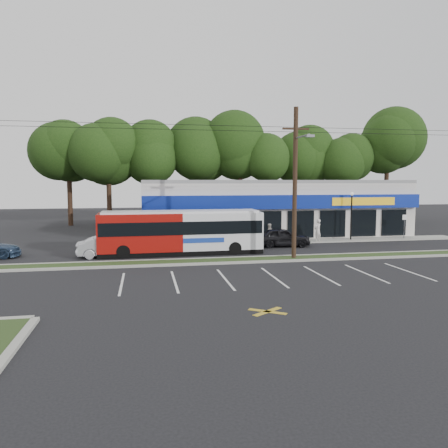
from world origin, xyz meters
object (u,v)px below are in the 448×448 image
Objects in this scene: lamp_post at (351,210)px; car_dark at (282,237)px; sign_post at (405,222)px; pedestrian_b at (269,233)px; car_silver at (110,246)px; metrobus at (181,231)px; pedestrian_a at (318,231)px; utility_pole at (293,178)px.

lamp_post is 7.60m from car_dark.
sign_post is 1.34× the size of pedestrian_b.
car_dark is 13.39m from car_silver.
metrobus is 8.51m from car_dark.
sign_post is at bearing 150.94° from pedestrian_a.
metrobus is 2.64× the size of car_silver.
pedestrian_b is at bearing -29.58° from pedestrian_a.
sign_post is at bearing 178.68° from pedestrian_b.
metrobus is 5.91× the size of pedestrian_a.
metrobus is at bearing -11.16° from pedestrian_a.
metrobus reaches higher than pedestrian_a.
pedestrian_a is (4.97, 7.57, -4.43)m from utility_pole.
utility_pole is 11.67m from lamp_post.
metrobus is at bearing 25.84° from pedestrian_b.
utility_pole is 8.75m from metrobus.
metrobus is at bearing -164.21° from lamp_post.
utility_pole is at bearing -149.85° from sign_post.
lamp_post is at bearing -68.45° from car_dark.
utility_pole reaches higher than car_dark.
car_dark is at bearing -84.31° from car_silver.
pedestrian_a reaches higher than car_dark.
utility_pole is at bearing -109.67° from car_silver.
sign_post is 0.50× the size of car_dark.
car_dark is at bearing -162.17° from lamp_post.
metrobus is (-20.21, -4.07, 0.10)m from sign_post.
car_silver is at bearing -170.06° from sign_post.
utility_pole is 13.29m from car_silver.
utility_pole is at bearing -27.96° from metrobus.
car_silver is 2.24× the size of pedestrian_a.
metrobus is (-15.21, -4.30, -1.02)m from lamp_post.
sign_post reaches higher than car_silver.
sign_post reaches higher than pedestrian_a.
lamp_post is at bearing 43.95° from utility_pole.
car_silver is at bearing -15.25° from pedestrian_a.
pedestrian_b reaches higher than car_dark.
pedestrian_b is (-7.53, -0.30, -1.84)m from lamp_post.
metrobus is at bearing -90.69° from car_silver.
car_dark reaches higher than car_silver.
car_dark is at bearing 103.52° from pedestrian_b.
lamp_post is 20.79m from car_silver.
car_silver is at bearing 103.99° from car_dark.
pedestrian_b is (7.68, 4.00, -0.82)m from metrobus.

